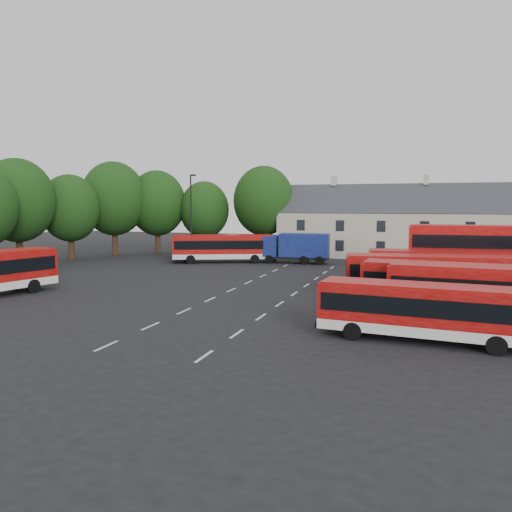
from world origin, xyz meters
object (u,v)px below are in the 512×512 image
Objects in this scene: bus_dd_south at (487,252)px; silver_car at (180,255)px; bus_row_a at (423,308)px; box_truck at (296,247)px; lamppost at (191,217)px.

silver_car is (-31.54, 8.45, -2.11)m from bus_dd_south.
bus_row_a is 19.03m from bus_dd_south.
box_truck is at bearing -14.60° from silver_car.
box_truck is (-13.53, 29.10, 0.19)m from bus_row_a.
lamppost reaches higher than silver_car.
silver_car is at bearing 141.64° from lamppost.
bus_row_a reaches higher than silver_car.
silver_car is (-13.26, -2.25, -1.18)m from box_truck.
silver_car is at bearing 139.42° from bus_row_a.
silver_car is 5.57m from lamppost.
bus_row_a is at bearing -45.68° from lamppost.
silver_car is at bearing -175.78° from box_truck.
bus_dd_south reaches higher than box_truck.
lamppost reaches higher than bus_row_a.
bus_row_a is 2.48× the size of silver_car.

